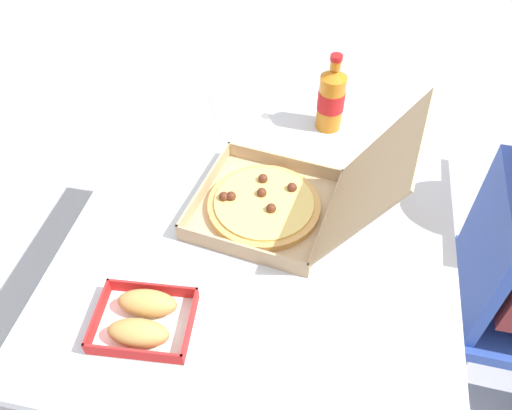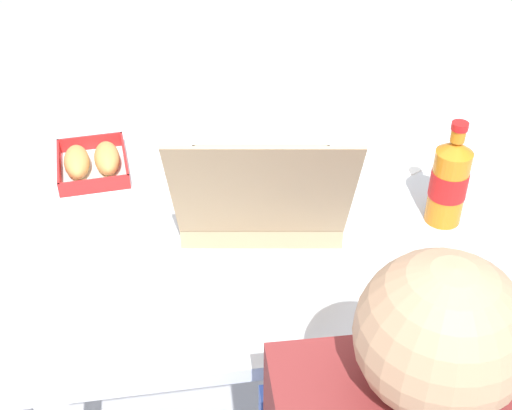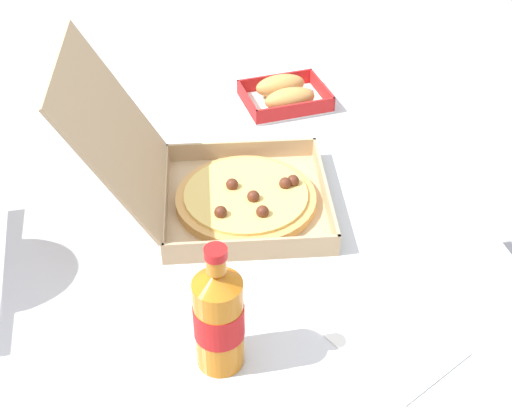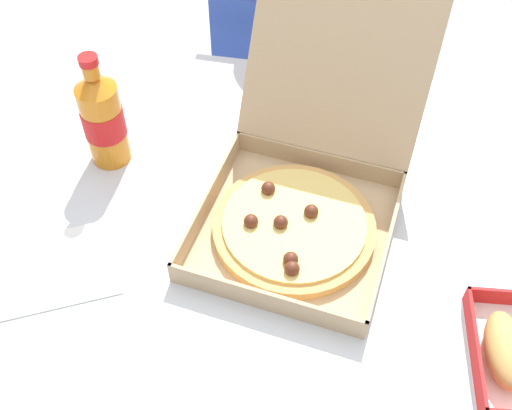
% 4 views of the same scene
% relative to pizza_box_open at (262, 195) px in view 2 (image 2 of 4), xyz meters
% --- Properties ---
extents(dining_table, '(1.16, 0.87, 0.75)m').
position_rel_pizza_box_open_xyz_m(dining_table, '(-0.04, -0.03, -0.13)').
color(dining_table, silver).
rests_on(dining_table, ground_plane).
extents(pizza_box_open, '(0.38, 0.50, 0.32)m').
position_rel_pizza_box_open_xyz_m(pizza_box_open, '(0.00, 0.00, 0.00)').
color(pizza_box_open, tan).
rests_on(pizza_box_open, dining_table).
extents(bread_side_box, '(0.17, 0.20, 0.06)m').
position_rel_pizza_box_open_xyz_m(bread_side_box, '(0.35, -0.21, -0.02)').
color(bread_side_box, white).
rests_on(bread_side_box, dining_table).
extents(cola_bottle, '(0.07, 0.07, 0.22)m').
position_rel_pizza_box_open_xyz_m(cola_bottle, '(-0.36, 0.08, 0.05)').
color(cola_bottle, orange).
rests_on(cola_bottle, dining_table).
extents(paper_menu, '(0.25, 0.23, 0.00)m').
position_rel_pizza_box_open_xyz_m(paper_menu, '(-0.38, -0.18, -0.04)').
color(paper_menu, white).
rests_on(paper_menu, dining_table).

